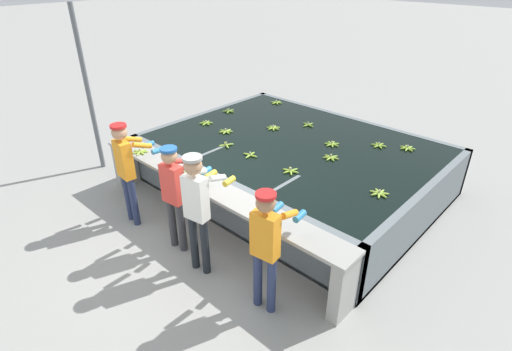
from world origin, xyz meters
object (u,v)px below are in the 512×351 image
worker_1 (175,189)px  banana_bunch_ledge_1 (140,152)px  banana_bunch_ledge_0 (169,165)px  banana_bunch_floating_7 (332,144)px  banana_bunch_floating_12 (331,157)px  banana_bunch_floating_0 (407,148)px  knife_1 (129,143)px  worker_2 (198,203)px  banana_bunch_ledge_2 (190,173)px  banana_bunch_floating_1 (308,125)px  banana_bunch_floating_6 (226,131)px  banana_bunch_floating_10 (229,111)px  banana_bunch_floating_2 (206,123)px  banana_bunch_floating_13 (226,145)px  banana_bunch_floating_9 (250,155)px  worker_3 (267,241)px  banana_bunch_floating_3 (379,193)px  knife_0 (277,219)px  banana_bunch_floating_5 (291,171)px  support_post_left (88,92)px  banana_bunch_floating_11 (273,128)px  worker_0 (127,164)px  banana_bunch_floating_4 (276,103)px  banana_bunch_floating_8 (379,145)px

worker_1 → banana_bunch_ledge_1: bearing=164.4°
worker_1 → banana_bunch_ledge_0: 0.92m
banana_bunch_floating_7 → banana_bunch_floating_12: same height
banana_bunch_floating_0 → knife_1: banana_bunch_floating_0 is taller
worker_2 → banana_bunch_ledge_2: bearing=146.9°
worker_1 → banana_bunch_floating_12: size_ratio=5.89×
banana_bunch_floating_1 → knife_1: bearing=-122.0°
banana_bunch_floating_6 → knife_1: size_ratio=0.90×
banana_bunch_floating_10 → banana_bunch_ledge_0: bearing=-64.4°
banana_bunch_floating_2 → banana_bunch_floating_13: size_ratio=1.07×
banana_bunch_floating_13 → banana_bunch_ledge_1: 1.49m
banana_bunch_floating_12 → banana_bunch_floating_9: bearing=-141.0°
worker_3 → banana_bunch_floating_6: size_ratio=5.92×
worker_2 → knife_1: worker_2 is taller
banana_bunch_floating_9 → banana_bunch_floating_3: bearing=8.7°
worker_1 → banana_bunch_ledge_0: size_ratio=5.88×
knife_0 → banana_bunch_floating_13: bearing=152.0°
knife_0 → knife_1: bearing=179.9°
banana_bunch_floating_6 → banana_bunch_floating_5: bearing=-12.5°
support_post_left → banana_bunch_floating_1: bearing=43.2°
banana_bunch_floating_12 → banana_bunch_floating_1: bearing=140.8°
banana_bunch_floating_13 → worker_2: bearing=-52.9°
banana_bunch_floating_3 → banana_bunch_ledge_0: size_ratio=1.00×
banana_bunch_floating_1 → banana_bunch_ledge_1: 3.30m
support_post_left → banana_bunch_floating_11: bearing=40.6°
banana_bunch_floating_0 → banana_bunch_floating_3: size_ratio=1.00×
worker_0 → worker_3: bearing=1.8°
worker_3 → banana_bunch_floating_13: 2.94m
banana_bunch_floating_1 → banana_bunch_floating_9: bearing=-86.4°
banana_bunch_floating_13 → banana_bunch_floating_6: bearing=137.4°
banana_bunch_floating_4 → worker_3: bearing=-51.0°
banana_bunch_floating_9 → worker_1: bearing=-86.6°
banana_bunch_floating_7 → banana_bunch_floating_5: bearing=-85.7°
banana_bunch_floating_11 → banana_bunch_ledge_2: banana_bunch_ledge_2 is taller
support_post_left → banana_bunch_floating_6: bearing=36.0°
banana_bunch_floating_8 → banana_bunch_floating_6: bearing=-150.5°
worker_2 → banana_bunch_floating_0: 3.98m
banana_bunch_floating_8 → banana_bunch_floating_13: size_ratio=1.07×
worker_1 → banana_bunch_floating_4: size_ratio=5.85×
banana_bunch_floating_11 → support_post_left: support_post_left is taller
worker_0 → banana_bunch_floating_11: (0.47, 2.94, -0.13)m
banana_bunch_floating_3 → banana_bunch_floating_11: bearing=162.4°
worker_3 → banana_bunch_floating_8: worker_3 is taller
banana_bunch_floating_10 → banana_bunch_floating_1: bearing=16.5°
worker_3 → banana_bunch_floating_6: (-2.91, 2.09, -0.09)m
worker_1 → banana_bunch_floating_13: 1.80m
banana_bunch_ledge_0 → worker_3: bearing=-10.5°
banana_bunch_floating_5 → banana_bunch_floating_2: bearing=169.7°
banana_bunch_floating_5 → banana_bunch_floating_7: 1.32m
banana_bunch_floating_2 → banana_bunch_floating_7: size_ratio=1.00×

